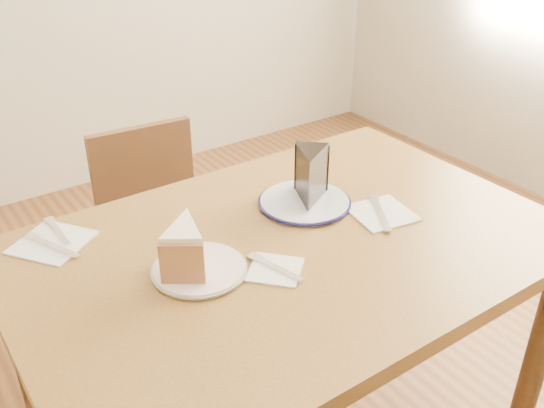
% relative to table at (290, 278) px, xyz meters
% --- Properties ---
extents(table, '(1.20, 0.80, 0.75)m').
position_rel_table_xyz_m(table, '(0.00, 0.00, 0.00)').
color(table, '#513616').
rests_on(table, ground).
extents(chair_far, '(0.41, 0.41, 0.78)m').
position_rel_table_xyz_m(chair_far, '(-0.04, 0.62, -0.22)').
color(chair_far, '#381F11').
rests_on(chair_far, ground).
extents(plate_cream, '(0.19, 0.19, 0.01)m').
position_rel_table_xyz_m(plate_cream, '(-0.22, 0.02, 0.10)').
color(plate_cream, white).
rests_on(plate_cream, table).
extents(plate_navy, '(0.22, 0.22, 0.01)m').
position_rel_table_xyz_m(plate_navy, '(0.13, 0.12, 0.10)').
color(plate_navy, silver).
rests_on(plate_navy, table).
extents(carrot_cake, '(0.13, 0.14, 0.09)m').
position_rel_table_xyz_m(carrot_cake, '(-0.23, 0.04, 0.15)').
color(carrot_cake, beige).
rests_on(carrot_cake, plate_cream).
extents(chocolate_cake, '(0.14, 0.14, 0.12)m').
position_rel_table_xyz_m(chocolate_cake, '(0.14, 0.11, 0.17)').
color(chocolate_cake, black).
rests_on(chocolate_cake, plate_navy).
extents(napkin_cream, '(0.15, 0.15, 0.00)m').
position_rel_table_xyz_m(napkin_cream, '(-0.09, -0.07, 0.10)').
color(napkin_cream, white).
rests_on(napkin_cream, table).
extents(napkin_navy, '(0.16, 0.16, 0.00)m').
position_rel_table_xyz_m(napkin_navy, '(0.25, -0.03, 0.10)').
color(napkin_navy, white).
rests_on(napkin_navy, table).
extents(napkin_spare, '(0.20, 0.20, 0.00)m').
position_rel_table_xyz_m(napkin_spare, '(-0.43, 0.29, 0.10)').
color(napkin_spare, white).
rests_on(napkin_spare, table).
extents(fork_cream, '(0.05, 0.14, 0.00)m').
position_rel_table_xyz_m(fork_cream, '(-0.09, -0.07, 0.10)').
color(fork_cream, silver).
rests_on(fork_cream, napkin_cream).
extents(knife_navy, '(0.10, 0.15, 0.00)m').
position_rel_table_xyz_m(knife_navy, '(0.24, -0.03, 0.10)').
color(knife_navy, silver).
rests_on(knife_navy, napkin_navy).
extents(fork_spare, '(0.01, 0.14, 0.00)m').
position_rel_table_xyz_m(fork_spare, '(-0.41, 0.33, 0.10)').
color(fork_spare, silver).
rests_on(fork_spare, napkin_spare).
extents(knife_spare, '(0.08, 0.15, 0.00)m').
position_rel_table_xyz_m(knife_spare, '(-0.44, 0.27, 0.10)').
color(knife_spare, silver).
rests_on(knife_spare, napkin_spare).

